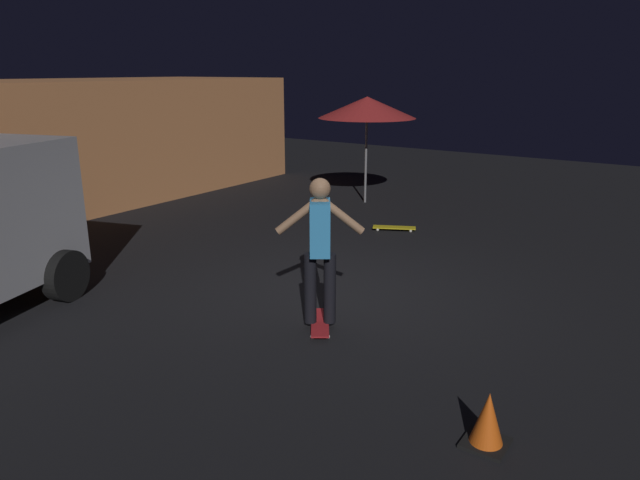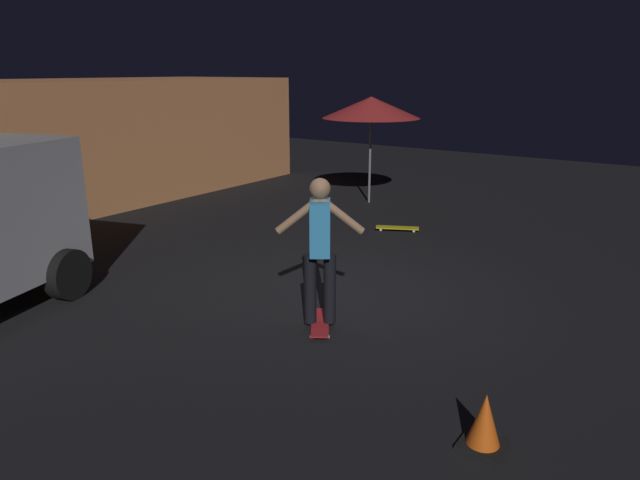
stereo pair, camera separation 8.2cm
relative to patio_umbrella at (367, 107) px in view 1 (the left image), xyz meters
The scene contains 7 objects.
ground_plane 5.91m from the patio_umbrella, 153.70° to the right, with size 28.00×28.00×0.00m, color black.
low_building 7.01m from the patio_umbrella, 124.65° to the left, with size 11.74×4.05×2.64m.
patio_umbrella is the anchor object (origin of this frame).
skateboard_ridden 6.91m from the patio_umbrella, 154.61° to the right, with size 0.76×0.60×0.07m.
skateboard_spare 3.14m from the patio_umbrella, 137.20° to the right, with size 0.52×0.79×0.07m.
skater 6.69m from the patio_umbrella, 154.61° to the right, with size 0.63×0.86×1.67m.
traffic_cone 8.91m from the patio_umbrella, 143.85° to the right, with size 0.34×0.34×0.46m.
Camera 1 is at (-6.07, -3.81, 2.86)m, focal length 32.48 mm.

